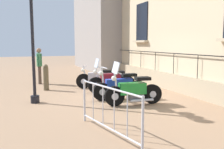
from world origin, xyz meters
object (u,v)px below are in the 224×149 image
at_px(motorcycle_blue, 120,87).
at_px(bollard, 46,77).
at_px(motorcycle_maroon, 111,81).
at_px(pedestrian_standing, 39,64).
at_px(motorcycle_green, 133,91).
at_px(motorcycle_silver, 101,79).
at_px(crowd_barrier, 108,109).
at_px(lamppost, 31,8).

height_order(motorcycle_blue, bollard, motorcycle_blue).
distance_m(motorcycle_maroon, pedestrian_standing, 4.08).
distance_m(motorcycle_blue, motorcycle_green, 0.90).
bearing_deg(motorcycle_silver, crowd_barrier, 73.45).
bearing_deg(lamppost, motorcycle_green, 154.28).
relative_size(motorcycle_green, pedestrian_standing, 1.10).
bearing_deg(motorcycle_green, motorcycle_blue, -85.80).
distance_m(bollard, pedestrian_standing, 1.83).
distance_m(crowd_barrier, bollard, 5.63).
xyz_separation_m(bollard, pedestrian_standing, (0.12, -1.78, 0.43)).
relative_size(motorcycle_silver, bollard, 1.91).
bearing_deg(motorcycle_green, crowd_barrier, 52.75).
bearing_deg(motorcycle_blue, lamppost, -9.88).
relative_size(motorcycle_silver, lamppost, 0.50).
height_order(lamppost, pedestrian_standing, lamppost).
bearing_deg(bollard, pedestrian_standing, -86.19).
bearing_deg(lamppost, crowd_barrier, 110.31).
xyz_separation_m(motorcycle_silver, lamppost, (2.83, 1.67, 2.63)).
bearing_deg(crowd_barrier, pedestrian_standing, -83.49).
height_order(lamppost, crowd_barrier, lamppost).
distance_m(motorcycle_green, bollard, 4.19).
bearing_deg(motorcycle_green, lamppost, -25.72).
distance_m(motorcycle_maroon, lamppost, 3.97).
distance_m(motorcycle_silver, bollard, 2.30).
relative_size(motorcycle_blue, motorcycle_green, 1.05).
xyz_separation_m(motorcycle_blue, pedestrian_standing, (2.37, -4.36, 0.56)).
height_order(motorcycle_maroon, motorcycle_green, motorcycle_green).
relative_size(motorcycle_green, lamppost, 0.46).
distance_m(motorcycle_silver, pedestrian_standing, 3.28).
bearing_deg(pedestrian_standing, bollard, 93.81).
xyz_separation_m(motorcycle_green, lamppost, (2.89, -1.39, 2.61)).
bearing_deg(motorcycle_blue, pedestrian_standing, -61.47).
relative_size(motorcycle_blue, pedestrian_standing, 1.16).
bearing_deg(motorcycle_silver, motorcycle_green, 91.17).
bearing_deg(motorcycle_maroon, crowd_barrier, 68.52).
xyz_separation_m(motorcycle_silver, crowd_barrier, (1.54, 5.17, 0.14)).
relative_size(motorcycle_maroon, crowd_barrier, 0.87).
bearing_deg(bollard, motorcycle_green, 123.64).
height_order(motorcycle_silver, pedestrian_standing, pedestrian_standing).
bearing_deg(pedestrian_standing, lamppost, 83.32).
relative_size(motorcycle_silver, crowd_barrier, 0.94).
xyz_separation_m(motorcycle_silver, bollard, (2.26, -0.42, 0.12)).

